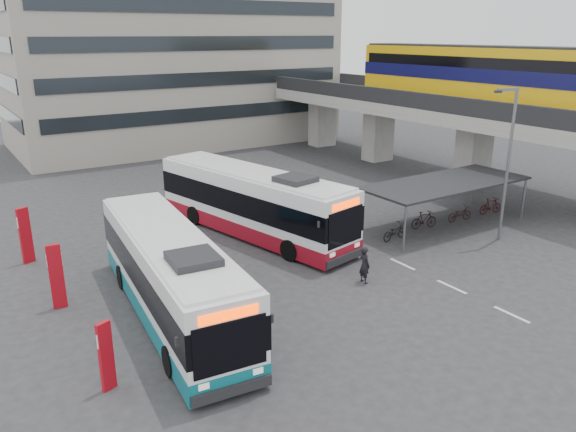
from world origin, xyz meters
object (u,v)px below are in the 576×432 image
pedestrian (364,265)px  lamp_post (507,156)px  bus_main (253,203)px  bus_teal (171,276)px

pedestrian → lamp_post: 10.23m
pedestrian → bus_main: bearing=9.5°
bus_main → bus_teal: (-7.26, -6.36, -0.09)m
bus_teal → pedestrian: 8.42m
bus_main → bus_teal: bus_main is taller
bus_main → bus_teal: 9.65m
bus_teal → lamp_post: (17.72, -1.51, 2.85)m
bus_main → pedestrian: (0.93, -8.13, -0.93)m
bus_main → lamp_post: 13.38m
bus_teal → pedestrian: bus_teal is taller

